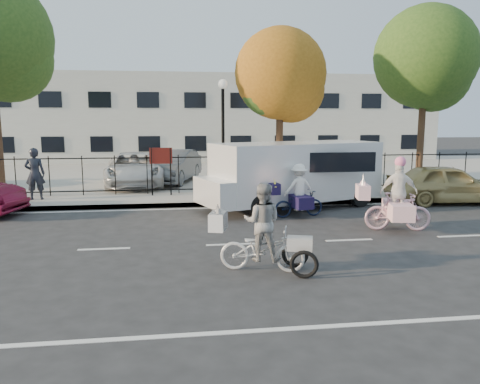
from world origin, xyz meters
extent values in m
plane|color=#333334|center=(0.00, 0.00, 0.00)|extent=(120.00, 120.00, 0.00)
cube|color=#A8A399|center=(0.00, 5.05, 0.07)|extent=(60.00, 0.10, 0.15)
cube|color=#A8A399|center=(0.00, 6.10, 0.07)|extent=(60.00, 2.20, 0.15)
cube|color=#A8A399|center=(0.00, 15.00, 0.07)|extent=(60.00, 15.60, 0.15)
cube|color=silver|center=(0.00, 25.00, 3.00)|extent=(34.00, 10.00, 6.00)
cylinder|color=black|center=(0.50, 6.80, 2.15)|extent=(0.12, 0.12, 4.00)
sphere|color=white|center=(0.50, 6.80, 4.30)|extent=(0.36, 0.36, 0.36)
cylinder|color=black|center=(-2.20, 6.80, 1.05)|extent=(0.06, 0.06, 1.80)
cylinder|color=black|center=(-1.50, 6.80, 1.05)|extent=(0.06, 0.06, 1.80)
cube|color=#59140F|center=(-1.85, 6.80, 1.65)|extent=(0.85, 0.04, 0.60)
imported|color=white|center=(0.40, -2.04, 0.45)|extent=(1.80, 1.06, 0.90)
imported|color=white|center=(0.40, -2.04, 1.00)|extent=(0.90, 0.79, 1.56)
cube|color=silver|center=(-0.46, -1.78, 0.99)|extent=(0.44, 0.61, 0.36)
cone|color=silver|center=(-0.46, -1.66, 1.23)|extent=(0.14, 0.14, 0.18)
cone|color=silver|center=(-0.46, -1.90, 1.23)|extent=(0.14, 0.14, 0.18)
torus|color=black|center=(1.11, -2.60, 0.28)|extent=(0.56, 0.24, 0.56)
torus|color=black|center=(1.11, -1.91, 0.28)|extent=(0.56, 0.24, 0.56)
cube|color=white|center=(1.11, -2.26, 0.60)|extent=(0.58, 0.48, 0.25)
imported|color=#E1ABBE|center=(4.67, 0.82, 0.53)|extent=(1.83, 0.88, 1.06)
imported|color=white|center=(4.67, 0.82, 1.07)|extent=(1.04, 0.61, 1.67)
cube|color=#FFC2CE|center=(3.74, 1.03, 1.06)|extent=(0.44, 0.64, 0.38)
cone|color=white|center=(3.74, 1.03, 1.40)|extent=(0.13, 0.13, 0.34)
cube|color=#FFC2CE|center=(4.67, 0.82, 0.58)|extent=(0.87, 1.47, 0.42)
sphere|color=pink|center=(4.67, 0.82, 1.88)|extent=(0.30, 0.30, 0.30)
imported|color=black|center=(2.47, 2.96, 0.42)|extent=(1.64, 0.78, 0.83)
imported|color=white|center=(2.47, 2.96, 0.93)|extent=(1.01, 0.67, 1.45)
cube|color=#171037|center=(1.65, 2.84, 0.92)|extent=(0.35, 0.54, 0.33)
cone|color=yellow|center=(1.65, 3.00, 1.11)|extent=(0.11, 0.22, 0.30)
cone|color=yellow|center=(1.65, 2.67, 1.11)|extent=(0.11, 0.22, 0.30)
cube|color=#171037|center=(2.47, 2.96, 0.51)|extent=(0.68, 1.26, 0.37)
cube|color=white|center=(2.80, 4.50, 1.27)|extent=(6.10, 3.95, 1.91)
cube|color=white|center=(-0.33, 4.50, 0.74)|extent=(1.20, 2.12, 0.85)
cylinder|color=black|center=(0.78, 3.57, 0.37)|extent=(0.79, 0.51, 0.74)
cylinder|color=black|center=(0.78, 5.43, 0.37)|extent=(0.79, 0.51, 0.74)
cylinder|color=black|center=(4.81, 3.57, 0.37)|extent=(0.79, 0.51, 0.74)
cylinder|color=black|center=(4.81, 5.43, 0.37)|extent=(0.79, 0.51, 0.74)
imported|color=tan|center=(8.33, 4.50, 0.71)|extent=(4.29, 1.99, 1.42)
imported|color=black|center=(-6.29, 6.43, 1.08)|extent=(0.72, 0.51, 1.86)
imported|color=silver|center=(-3.10, 9.73, 0.86)|extent=(2.73, 5.28, 1.42)
imported|color=#52565A|center=(-1.42, 10.39, 0.89)|extent=(2.79, 4.72, 1.47)
imported|color=#B5B9BD|center=(4.56, 11.30, 0.79)|extent=(2.34, 3.99, 1.28)
sphere|color=#385B1E|center=(-7.55, 8.40, 5.30)|extent=(3.33, 3.33, 3.33)
cylinder|color=#442D1D|center=(2.80, 7.30, 2.08)|extent=(0.28, 0.28, 4.16)
sphere|color=#9F6219|center=(2.80, 7.30, 4.75)|extent=(3.57, 3.57, 3.57)
sphere|color=#9F6219|center=(3.30, 7.50, 4.16)|extent=(2.61, 2.61, 2.61)
cylinder|color=#442D1D|center=(8.77, 7.30, 2.40)|extent=(0.28, 0.28, 4.80)
sphere|color=#385B1E|center=(8.77, 7.30, 5.49)|extent=(4.11, 4.11, 4.11)
sphere|color=#385B1E|center=(9.27, 7.50, 4.80)|extent=(3.02, 3.02, 3.02)
camera|label=1|loc=(-1.26, -10.96, 3.04)|focal=35.00mm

